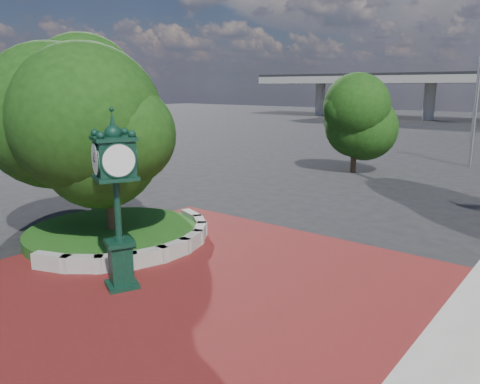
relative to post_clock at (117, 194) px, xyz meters
name	(u,v)px	position (x,y,z in m)	size (l,w,h in m)	color
ground	(217,272)	(1.30, 2.46, -2.66)	(200.00, 200.00, 0.00)	black
plaza	(193,282)	(1.30, 1.46, -2.64)	(12.00, 12.00, 0.04)	maroon
planter_wall	(155,245)	(-1.40, 2.46, -2.39)	(2.96, 6.77, 0.54)	#9E9B93
grass_bed	(113,234)	(-3.70, 2.46, -2.46)	(6.10, 6.10, 0.40)	#164614
tree_planter	(107,137)	(-3.70, 2.46, 1.07)	(5.20, 5.20, 6.33)	#38281C
tree_northwest	(93,111)	(-11.70, 7.46, 1.47)	(5.60, 5.60, 6.93)	#38281C
tree_street	(355,122)	(-2.70, 20.46, 0.58)	(4.40, 4.40, 5.45)	#38281C
post_clock	(117,194)	(0.00, 0.00, 0.00)	(1.27, 1.27, 4.84)	black
street_lamp_far	(479,90)	(-0.48, 43.10, 2.41)	(1.94, 0.43, 8.65)	slate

